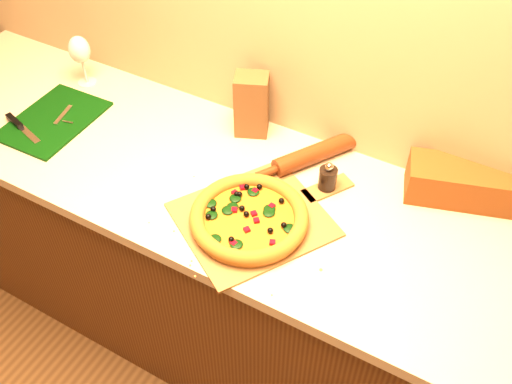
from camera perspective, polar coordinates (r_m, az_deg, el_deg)
name	(u,v)px	position (r m, az deg, el deg)	size (l,w,h in m)	color
cabinet	(259,284)	(2.10, 0.28, -9.21)	(2.80, 0.65, 0.86)	#48230F
countertop	(259,198)	(1.75, 0.33, -0.64)	(2.84, 0.68, 0.04)	beige
pizza_peel	(258,217)	(1.67, 0.16, -2.56)	(0.52, 0.58, 0.01)	brown
pizza	(249,218)	(1.63, -0.69, -2.60)	(0.34, 0.34, 0.05)	#C97C32
cutting_board	(52,120)	(2.12, -19.71, 6.78)	(0.28, 0.36, 0.03)	#053106
bottle_cap	(8,141)	(2.09, -23.57, 4.73)	(0.03, 0.03, 0.01)	black
pepper_grinder	(328,179)	(1.74, 7.18, 1.35)	(0.06, 0.06, 0.11)	black
rolling_pin	(316,153)	(1.84, 6.02, 3.89)	(0.25, 0.39, 0.06)	#59270F
bread_bag	(479,185)	(1.81, 21.38, 0.65)	(0.42, 0.14, 0.11)	#633112
wine_glass	(80,51)	(2.21, -17.23, 13.33)	(0.08, 0.08, 0.19)	silver
paper_bag	(252,105)	(1.89, -0.45, 8.72)	(0.11, 0.09, 0.22)	brown
dark_jar	(249,113)	(1.93, -0.69, 7.86)	(0.08, 0.08, 0.13)	black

